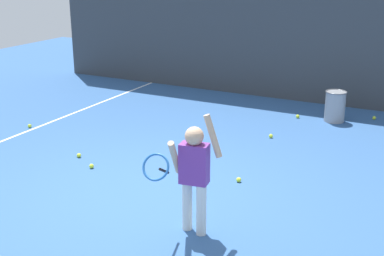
{
  "coord_description": "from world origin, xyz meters",
  "views": [
    {
      "loc": [
        3.31,
        -5.14,
        2.87
      ],
      "look_at": [
        0.5,
        0.29,
        0.85
      ],
      "focal_mm": 48.81,
      "sensor_mm": 36.0,
      "label": 1
    }
  ],
  "objects": [
    {
      "name": "fence_post_1",
      "position": [
        -1.77,
        5.3,
        1.92
      ],
      "size": [
        0.09,
        0.09,
        3.84
      ],
      "primitive_type": "cylinder",
      "color": "slate",
      "rests_on": "ground"
    },
    {
      "name": "tennis_ball_8",
      "position": [
        -1.54,
        0.54,
        0.03
      ],
      "size": [
        0.07,
        0.07,
        0.07
      ],
      "primitive_type": "sphere",
      "color": "#CCE033",
      "rests_on": "ground"
    },
    {
      "name": "tennis_ball_2",
      "position": [
        0.72,
        2.71,
        0.03
      ],
      "size": [
        0.07,
        0.07,
        0.07
      ],
      "primitive_type": "sphere",
      "color": "#CCE033",
      "rests_on": "ground"
    },
    {
      "name": "tennis_ball_1",
      "position": [
        0.93,
        0.81,
        0.03
      ],
      "size": [
        0.07,
        0.07,
        0.07
      ],
      "primitive_type": "sphere",
      "color": "#CCE033",
      "rests_on": "ground"
    },
    {
      "name": "fence_post_2",
      "position": [
        1.77,
        5.3,
        1.92
      ],
      "size": [
        0.09,
        0.09,
        3.84
      ],
      "primitive_type": "cylinder",
      "color": "slate",
      "rests_on": "ground"
    },
    {
      "name": "tennis_player",
      "position": [
        0.99,
        -0.65,
        0.73
      ],
      "size": [
        0.65,
        0.65,
        1.35
      ],
      "rotation": [
        0.0,
        0.0,
        0.15
      ],
      "color": "silver",
      "rests_on": "ground"
    },
    {
      "name": "tennis_ball_5",
      "position": [
        2.07,
        4.56,
        0.03
      ],
      "size": [
        0.07,
        0.07,
        0.07
      ],
      "primitive_type": "sphere",
      "color": "#CCE033",
      "rests_on": "ground"
    },
    {
      "name": "ground_plane",
      "position": [
        0.0,
        0.0,
        0.0
      ],
      "size": [
        20.0,
        20.0,
        0.0
      ],
      "primitive_type": "plane",
      "color": "#335B93"
    },
    {
      "name": "court_line_sideline",
      "position": [
        -3.12,
        1.0,
        0.0
      ],
      "size": [
        0.05,
        9.0,
        0.0
      ],
      "primitive_type": "cube",
      "color": "white",
      "rests_on": "ground"
    },
    {
      "name": "ball_hopper",
      "position": [
        1.43,
        4.12,
        0.29
      ],
      "size": [
        0.38,
        0.38,
        0.56
      ],
      "color": "gray",
      "rests_on": "ground"
    },
    {
      "name": "back_fence_windscreen",
      "position": [
        0.0,
        5.24,
        1.85
      ],
      "size": [
        10.92,
        0.08,
        3.69
      ],
      "primitive_type": "cube",
      "color": "#383D42",
      "rests_on": "ground"
    },
    {
      "name": "tennis_ball_0",
      "position": [
        -3.23,
        1.28,
        0.03
      ],
      "size": [
        0.07,
        0.07,
        0.07
      ],
      "primitive_type": "sphere",
      "color": "#CCE033",
      "rests_on": "ground"
    },
    {
      "name": "tennis_ball_4",
      "position": [
        -1.11,
        0.29,
        0.03
      ],
      "size": [
        0.07,
        0.07,
        0.07
      ],
      "primitive_type": "sphere",
      "color": "#CCE033",
      "rests_on": "ground"
    },
    {
      "name": "tennis_ball_3",
      "position": [
        0.79,
        4.01,
        0.03
      ],
      "size": [
        0.07,
        0.07,
        0.07
      ],
      "primitive_type": "sphere",
      "color": "#CCE033",
      "rests_on": "ground"
    }
  ]
}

